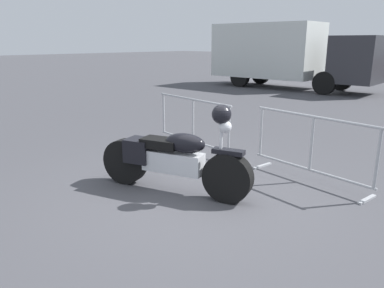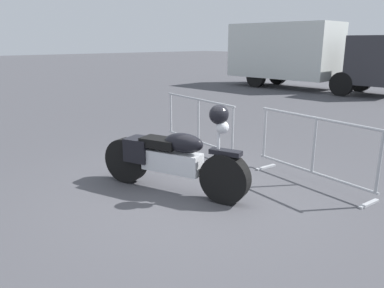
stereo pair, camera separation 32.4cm
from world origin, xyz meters
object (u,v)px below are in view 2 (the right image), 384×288
(parked_car_red, at_px, (340,62))
(motorcycle, at_px, (172,158))
(box_truck, at_px, (301,53))
(crowd_barrier_far, at_px, (314,150))
(parked_car_tan, at_px, (384,64))
(crowd_barrier_near, at_px, (198,124))

(parked_car_red, bearing_deg, motorcycle, -160.12)
(motorcycle, relative_size, box_truck, 0.30)
(crowd_barrier_far, relative_size, parked_car_tan, 0.50)
(box_truck, bearing_deg, motorcycle, -68.18)
(box_truck, relative_size, parked_car_red, 1.90)
(crowd_barrier_far, bearing_deg, box_truck, 122.53)
(motorcycle, height_order, parked_car_tan, parked_car_tan)
(crowd_barrier_near, distance_m, crowd_barrier_far, 2.54)
(motorcycle, relative_size, crowd_barrier_near, 1.10)
(parked_car_tan, bearing_deg, motorcycle, -166.96)
(crowd_barrier_near, bearing_deg, crowd_barrier_far, 0.00)
(motorcycle, relative_size, parked_car_tan, 0.55)
(motorcycle, distance_m, parked_car_red, 25.09)
(motorcycle, distance_m, parked_car_tan, 23.98)
(motorcycle, distance_m, box_truck, 13.66)
(parked_car_red, bearing_deg, crowd_barrier_far, -155.78)
(parked_car_red, relative_size, parked_car_tan, 0.97)
(crowd_barrier_near, xyz_separation_m, box_truck, (-4.27, 10.67, 1.08))
(crowd_barrier_far, height_order, parked_car_red, parked_car_red)
(crowd_barrier_near, distance_m, parked_car_tan, 21.98)
(motorcycle, height_order, crowd_barrier_far, motorcycle)
(crowd_barrier_far, height_order, parked_car_tan, parked_car_tan)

